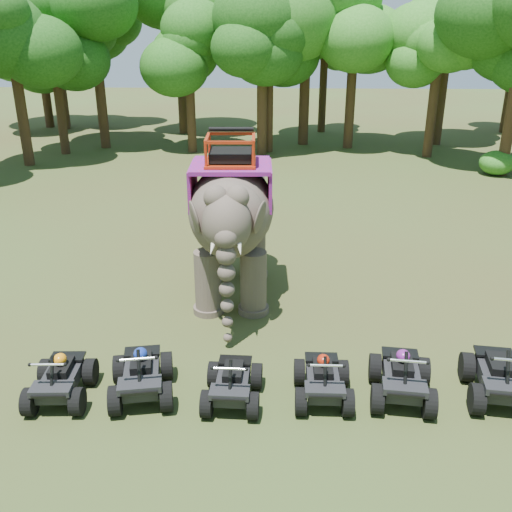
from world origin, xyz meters
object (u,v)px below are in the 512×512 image
object	(u,v)px
atv_2	(232,377)
atv_5	(501,371)
atv_3	(323,374)
atv_0	(59,373)
atv_4	(402,371)
elephant	(232,217)
atv_1	(141,369)

from	to	relation	value
atv_2	atv_5	xyz separation A→B (m)	(5.47, 0.31, 0.08)
atv_2	atv_3	xyz separation A→B (m)	(1.85, 0.16, 0.01)
atv_0	atv_4	distance (m)	7.02
atv_0	atv_3	distance (m)	5.40
atv_4	atv_5	distance (m)	2.00
atv_3	atv_5	xyz separation A→B (m)	(3.62, 0.15, 0.07)
elephant	atv_2	world-z (taller)	elephant
atv_2	atv_4	world-z (taller)	atv_4
atv_3	atv_4	distance (m)	1.63
atv_0	atv_3	bearing A→B (deg)	-0.96
atv_0	atv_5	bearing A→B (deg)	-0.76
atv_2	atv_5	distance (m)	5.48
atv_2	atv_5	world-z (taller)	atv_5
elephant	atv_3	xyz separation A→B (m)	(2.21, -4.84, -1.71)
atv_1	atv_4	bearing A→B (deg)	-8.71
atv_0	elephant	bearing A→B (deg)	54.76
atv_0	atv_2	bearing A→B (deg)	-2.53
atv_2	atv_3	world-z (taller)	atv_3
atv_0	atv_1	xyz separation A→B (m)	(1.65, 0.16, 0.04)
atv_1	atv_3	distance (m)	3.75
atv_1	atv_3	world-z (taller)	atv_1
atv_2	atv_4	size ratio (longest dim) A/B	0.91
atv_2	elephant	bearing A→B (deg)	96.19
atv_3	atv_5	size ratio (longest dim) A/B	0.89
atv_1	atv_5	distance (m)	7.37
elephant	atv_5	world-z (taller)	elephant
atv_3	atv_4	world-z (taller)	atv_4
atv_3	atv_4	size ratio (longest dim) A/B	0.92
atv_4	atv_0	bearing A→B (deg)	-171.32
atv_3	atv_5	distance (m)	3.62
atv_2	atv_5	size ratio (longest dim) A/B	0.88
atv_0	atv_2	size ratio (longest dim) A/B	1.03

